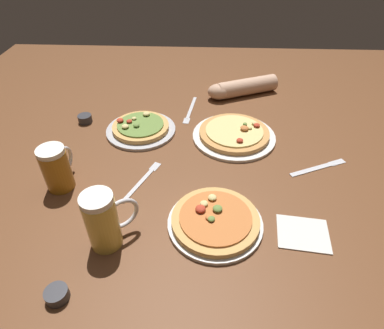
{
  "coord_description": "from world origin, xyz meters",
  "views": [
    {
      "loc": [
        0.04,
        -0.85,
        0.72
      ],
      "look_at": [
        0.0,
        0.0,
        0.02
      ],
      "focal_mm": 30.24,
      "sensor_mm": 36.0,
      "label": 1
    }
  ],
  "objects_px": {
    "napkin_folded": "(303,233)",
    "pizza_plate_side": "(141,128)",
    "fork_spare": "(143,180)",
    "ramekin_butter": "(85,119)",
    "diner_arm": "(240,88)",
    "pizza_plate_near": "(215,221)",
    "beer_mug_dark": "(57,168)",
    "ramekin_sauce": "(57,295)",
    "pizza_plate_far": "(234,134)",
    "beer_mug_amber": "(104,220)",
    "fork_left": "(190,110)",
    "knife_right": "(319,167)"
  },
  "relations": [
    {
      "from": "ramekin_sauce",
      "to": "fork_left",
      "type": "distance_m",
      "value": 0.92
    },
    {
      "from": "pizza_plate_side",
      "to": "fork_spare",
      "type": "relative_size",
      "value": 1.35
    },
    {
      "from": "pizza_plate_side",
      "to": "ramekin_sauce",
      "type": "height_order",
      "value": "pizza_plate_side"
    },
    {
      "from": "fork_left",
      "to": "fork_spare",
      "type": "relative_size",
      "value": 1.14
    },
    {
      "from": "pizza_plate_side",
      "to": "knife_right",
      "type": "relative_size",
      "value": 1.3
    },
    {
      "from": "beer_mug_dark",
      "to": "ramekin_butter",
      "type": "height_order",
      "value": "beer_mug_dark"
    },
    {
      "from": "ramekin_butter",
      "to": "pizza_plate_side",
      "type": "bearing_deg",
      "value": -13.66
    },
    {
      "from": "ramekin_sauce",
      "to": "fork_spare",
      "type": "height_order",
      "value": "ramekin_sauce"
    },
    {
      "from": "beer_mug_amber",
      "to": "ramekin_butter",
      "type": "distance_m",
      "value": 0.65
    },
    {
      "from": "pizza_plate_near",
      "to": "beer_mug_dark",
      "type": "xyz_separation_m",
      "value": [
        -0.5,
        0.14,
        0.06
      ]
    },
    {
      "from": "fork_spare",
      "to": "beer_mug_amber",
      "type": "bearing_deg",
      "value": -101.59
    },
    {
      "from": "ramekin_sauce",
      "to": "diner_arm",
      "type": "relative_size",
      "value": 0.16
    },
    {
      "from": "pizza_plate_far",
      "to": "napkin_folded",
      "type": "xyz_separation_m",
      "value": [
        0.17,
        -0.47,
        -0.01
      ]
    },
    {
      "from": "pizza_plate_near",
      "to": "ramekin_butter",
      "type": "xyz_separation_m",
      "value": [
        -0.54,
        0.53,
        -0.0
      ]
    },
    {
      "from": "pizza_plate_far",
      "to": "diner_arm",
      "type": "relative_size",
      "value": 0.97
    },
    {
      "from": "pizza_plate_far",
      "to": "pizza_plate_side",
      "type": "distance_m",
      "value": 0.37
    },
    {
      "from": "pizza_plate_near",
      "to": "fork_left",
      "type": "distance_m",
      "value": 0.65
    },
    {
      "from": "ramekin_butter",
      "to": "ramekin_sauce",
      "type": "bearing_deg",
      "value": -77.6
    },
    {
      "from": "beer_mug_amber",
      "to": "fork_left",
      "type": "xyz_separation_m",
      "value": [
        0.19,
        0.72,
        -0.08
      ]
    },
    {
      "from": "pizza_plate_side",
      "to": "diner_arm",
      "type": "xyz_separation_m",
      "value": [
        0.42,
        0.33,
        0.02
      ]
    },
    {
      "from": "beer_mug_amber",
      "to": "napkin_folded",
      "type": "bearing_deg",
      "value": 5.26
    },
    {
      "from": "pizza_plate_side",
      "to": "knife_right",
      "type": "xyz_separation_m",
      "value": [
        0.66,
        -0.2,
        -0.01
      ]
    },
    {
      "from": "pizza_plate_near",
      "to": "beer_mug_amber",
      "type": "height_order",
      "value": "beer_mug_amber"
    },
    {
      "from": "ramekin_butter",
      "to": "diner_arm",
      "type": "distance_m",
      "value": 0.71
    },
    {
      "from": "knife_right",
      "to": "diner_arm",
      "type": "height_order",
      "value": "diner_arm"
    },
    {
      "from": "ramekin_sauce",
      "to": "knife_right",
      "type": "bearing_deg",
      "value": 34.82
    },
    {
      "from": "ramekin_butter",
      "to": "napkin_folded",
      "type": "relative_size",
      "value": 0.4
    },
    {
      "from": "pizza_plate_far",
      "to": "ramekin_sauce",
      "type": "xyz_separation_m",
      "value": [
        -0.45,
        -0.68,
        -0.0
      ]
    },
    {
      "from": "beer_mug_amber",
      "to": "ramekin_butter",
      "type": "bearing_deg",
      "value": 112.38
    },
    {
      "from": "pizza_plate_near",
      "to": "pizza_plate_side",
      "type": "height_order",
      "value": "same"
    },
    {
      "from": "fork_spare",
      "to": "napkin_folded",
      "type": "bearing_deg",
      "value": -22.43
    },
    {
      "from": "fork_spare",
      "to": "ramekin_sauce",
      "type": "bearing_deg",
      "value": -107.4
    },
    {
      "from": "ramekin_sauce",
      "to": "beer_mug_dark",
      "type": "bearing_deg",
      "value": 108.45
    },
    {
      "from": "ramekin_sauce",
      "to": "diner_arm",
      "type": "height_order",
      "value": "diner_arm"
    },
    {
      "from": "knife_right",
      "to": "pizza_plate_side",
      "type": "bearing_deg",
      "value": 163.01
    },
    {
      "from": "beer_mug_dark",
      "to": "beer_mug_amber",
      "type": "bearing_deg",
      "value": -46.17
    },
    {
      "from": "napkin_folded",
      "to": "diner_arm",
      "type": "height_order",
      "value": "diner_arm"
    },
    {
      "from": "napkin_folded",
      "to": "pizza_plate_side",
      "type": "bearing_deg",
      "value": 137.5
    },
    {
      "from": "napkin_folded",
      "to": "ramekin_sauce",
      "type": "bearing_deg",
      "value": -160.68
    },
    {
      "from": "ramekin_butter",
      "to": "diner_arm",
      "type": "xyz_separation_m",
      "value": [
        0.66,
        0.27,
        0.02
      ]
    },
    {
      "from": "ramekin_sauce",
      "to": "beer_mug_amber",
      "type": "bearing_deg",
      "value": 64.55
    },
    {
      "from": "fork_left",
      "to": "diner_arm",
      "type": "height_order",
      "value": "diner_arm"
    },
    {
      "from": "pizza_plate_side",
      "to": "ramekin_sauce",
      "type": "bearing_deg",
      "value": -96.05
    },
    {
      "from": "beer_mug_amber",
      "to": "fork_left",
      "type": "height_order",
      "value": "beer_mug_amber"
    },
    {
      "from": "fork_left",
      "to": "pizza_plate_far",
      "type": "bearing_deg",
      "value": -47.99
    },
    {
      "from": "pizza_plate_near",
      "to": "ramekin_butter",
      "type": "distance_m",
      "value": 0.75
    },
    {
      "from": "pizza_plate_near",
      "to": "beer_mug_dark",
      "type": "height_order",
      "value": "beer_mug_dark"
    },
    {
      "from": "beer_mug_dark",
      "to": "knife_right",
      "type": "height_order",
      "value": "beer_mug_dark"
    },
    {
      "from": "pizza_plate_far",
      "to": "fork_spare",
      "type": "bearing_deg",
      "value": -139.97
    },
    {
      "from": "pizza_plate_near",
      "to": "ramekin_butter",
      "type": "bearing_deg",
      "value": 135.39
    }
  ]
}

